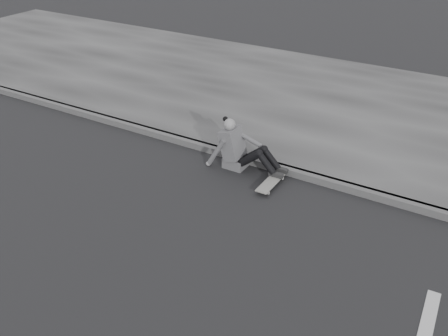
# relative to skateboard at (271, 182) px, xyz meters

# --- Properties ---
(ground) EXTENTS (80.00, 80.00, 0.00)m
(ground) POSITION_rel_skateboard_xyz_m (-0.91, -2.10, -0.07)
(ground) COLOR black
(ground) RESTS_ON ground
(curb) EXTENTS (24.00, 0.16, 0.12)m
(curb) POSITION_rel_skateboard_xyz_m (-0.91, 0.48, -0.01)
(curb) COLOR #474747
(curb) RESTS_ON ground
(sidewalk) EXTENTS (24.00, 6.00, 0.12)m
(sidewalk) POSITION_rel_skateboard_xyz_m (-0.91, 3.50, -0.01)
(sidewalk) COLOR #3A3A3A
(sidewalk) RESTS_ON ground
(skateboard) EXTENTS (0.20, 0.78, 0.09)m
(skateboard) POSITION_rel_skateboard_xyz_m (0.00, 0.00, 0.00)
(skateboard) COLOR #969691
(skateboard) RESTS_ON ground
(seated_woman) EXTENTS (1.38, 0.46, 0.88)m
(seated_woman) POSITION_rel_skateboard_xyz_m (-0.73, 0.25, 0.29)
(seated_woman) COLOR #4D4D4F
(seated_woman) RESTS_ON ground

